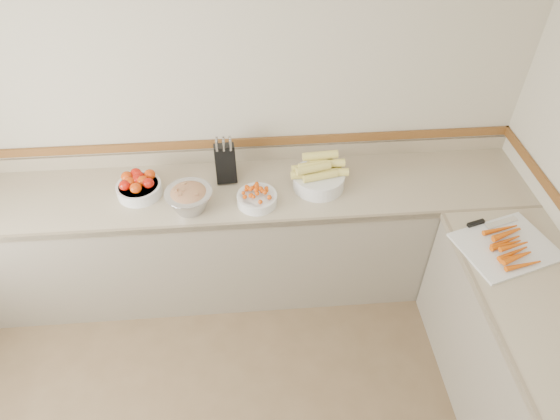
{
  "coord_description": "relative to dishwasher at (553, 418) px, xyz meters",
  "views": [
    {
      "loc": [
        0.18,
        -0.81,
        3.0
      ],
      "look_at": [
        0.35,
        1.35,
        1.0
      ],
      "focal_mm": 32.0,
      "sensor_mm": 36.0,
      "label": 1
    }
  ],
  "objects": [
    {
      "name": "corn_bowl",
      "position": [
        -1.07,
        1.42,
        0.55
      ],
      "size": [
        0.37,
        0.34,
        0.25
      ],
      "color": "silver",
      "rests_on": "counter_back"
    },
    {
      "name": "cherry_tomato_bowl",
      "position": [
        -1.47,
        1.29,
        0.52
      ],
      "size": [
        0.25,
        0.25,
        0.13
      ],
      "color": "silver",
      "rests_on": "counter_back"
    },
    {
      "name": "rhubarb_bowl",
      "position": [
        -1.89,
        1.27,
        0.55
      ],
      "size": [
        0.29,
        0.29,
        0.17
      ],
      "color": "#B2B2BA",
      "rests_on": "counter_back"
    },
    {
      "name": "counter_back",
      "position": [
        -1.69,
        1.43,
        0.02
      ],
      "size": [
        4.0,
        0.65,
        1.08
      ],
      "color": "tan",
      "rests_on": "ground_plane"
    },
    {
      "name": "dishwasher",
      "position": [
        0.0,
        0.0,
        0.0
      ],
      "size": [
        0.63,
        0.6,
        0.84
      ],
      "color": "silver",
      "rests_on": "ground_plane"
    },
    {
      "name": "knife_block",
      "position": [
        -1.66,
        1.55,
        0.6
      ],
      "size": [
        0.15,
        0.17,
        0.32
      ],
      "color": "black",
      "rests_on": "counter_back"
    },
    {
      "name": "cutting_board",
      "position": [
        -0.07,
        0.78,
        0.49
      ],
      "size": [
        0.61,
        0.54,
        0.07
      ],
      "color": "silver",
      "rests_on": "counter_right"
    },
    {
      "name": "tomato_bowl",
      "position": [
        -2.22,
        1.44,
        0.53
      ],
      "size": [
        0.29,
        0.29,
        0.14
      ],
      "color": "silver",
      "rests_on": "counter_back"
    },
    {
      "name": "back_wall",
      "position": [
        -1.69,
        1.75,
        0.87
      ],
      "size": [
        4.0,
        0.0,
        4.0
      ],
      "primitive_type": "plane",
      "rotation": [
        1.57,
        0.0,
        0.0
      ],
      "color": "#BBB29A",
      "rests_on": "ground_plane"
    }
  ]
}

